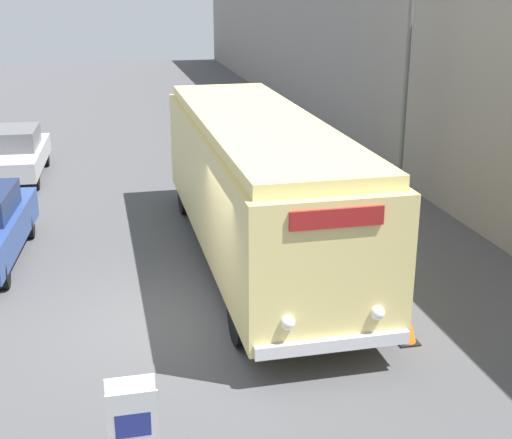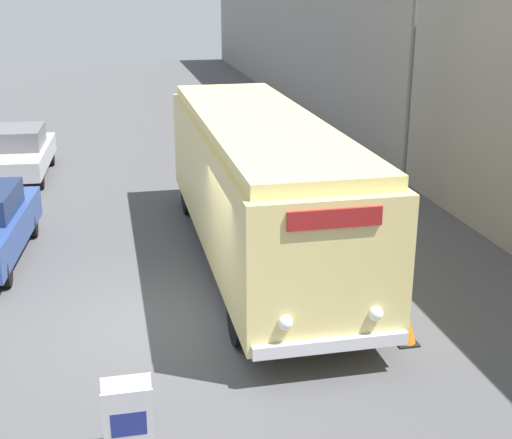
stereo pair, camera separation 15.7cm
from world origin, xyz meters
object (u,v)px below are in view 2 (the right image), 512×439
object	(u,v)px
vintage_bus	(260,181)
traffic_cone	(407,329)
streetlamp	(414,24)
parked_car_mid	(15,152)
sign_board	(129,422)

from	to	relation	value
vintage_bus	traffic_cone	world-z (taller)	vintage_bus
vintage_bus	streetlamp	distance (m)	6.06
vintage_bus	parked_car_mid	size ratio (longest dim) A/B	2.37
sign_board	streetlamp	size ratio (longest dim) A/B	0.15
parked_car_mid	traffic_cone	distance (m)	14.09
streetlamp	vintage_bus	bearing A→B (deg)	-147.05
sign_board	streetlamp	bearing A→B (deg)	50.30
traffic_cone	sign_board	bearing A→B (deg)	-156.16
sign_board	traffic_cone	world-z (taller)	sign_board
sign_board	traffic_cone	xyz separation A→B (m)	(4.61, 2.04, -0.26)
sign_board	streetlamp	world-z (taller)	streetlamp
vintage_bus	parked_car_mid	xyz separation A→B (m)	(-5.73, 7.95, -0.98)
parked_car_mid	vintage_bus	bearing A→B (deg)	-51.01
sign_board	parked_car_mid	distance (m)	14.33
streetlamp	traffic_cone	xyz separation A→B (m)	(-2.87, -6.98, -4.38)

